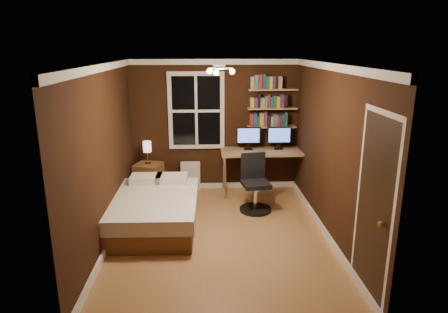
{
  "coord_description": "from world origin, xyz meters",
  "views": [
    {
      "loc": [
        -0.21,
        -5.44,
        2.72
      ],
      "look_at": [
        0.09,
        0.45,
        1.09
      ],
      "focal_mm": 32.0,
      "sensor_mm": 36.0,
      "label": 1
    }
  ],
  "objects_px": {
    "nightstand": "(149,178)",
    "desk_lamp": "(307,140)",
    "radiator": "(191,176)",
    "monitor_left": "(248,138)",
    "office_chair": "(255,189)",
    "monitor_right": "(279,138)",
    "desk": "(268,153)",
    "bedside_lamp": "(147,153)",
    "bed": "(154,210)"
  },
  "relations": [
    {
      "from": "bed",
      "to": "office_chair",
      "type": "relative_size",
      "value": 1.91
    },
    {
      "from": "desk",
      "to": "monitor_left",
      "type": "bearing_deg",
      "value": 166.43
    },
    {
      "from": "bed",
      "to": "office_chair",
      "type": "xyz_separation_m",
      "value": [
        1.64,
        0.57,
        0.1
      ]
    },
    {
      "from": "nightstand",
      "to": "radiator",
      "type": "bearing_deg",
      "value": 27.29
    },
    {
      "from": "desk",
      "to": "desk_lamp",
      "type": "bearing_deg",
      "value": -8.51
    },
    {
      "from": "office_chair",
      "to": "desk_lamp",
      "type": "bearing_deg",
      "value": 25.76
    },
    {
      "from": "monitor_left",
      "to": "office_chair",
      "type": "distance_m",
      "value": 1.14
    },
    {
      "from": "radiator",
      "to": "desk_lamp",
      "type": "distance_m",
      "value": 2.33
    },
    {
      "from": "bed",
      "to": "monitor_right",
      "type": "height_order",
      "value": "monitor_right"
    },
    {
      "from": "radiator",
      "to": "monitor_right",
      "type": "xyz_separation_m",
      "value": [
        1.69,
        -0.16,
        0.78
      ]
    },
    {
      "from": "monitor_left",
      "to": "monitor_right",
      "type": "distance_m",
      "value": 0.58
    },
    {
      "from": "desk",
      "to": "office_chair",
      "type": "bearing_deg",
      "value": -112.82
    },
    {
      "from": "bed",
      "to": "monitor_left",
      "type": "bearing_deg",
      "value": 43.81
    },
    {
      "from": "bed",
      "to": "bedside_lamp",
      "type": "xyz_separation_m",
      "value": [
        -0.28,
        1.49,
        0.53
      ]
    },
    {
      "from": "radiator",
      "to": "desk_lamp",
      "type": "height_order",
      "value": "desk_lamp"
    },
    {
      "from": "bedside_lamp",
      "to": "desk",
      "type": "height_order",
      "value": "bedside_lamp"
    },
    {
      "from": "radiator",
      "to": "desk",
      "type": "bearing_deg",
      "value": -9.49
    },
    {
      "from": "desk",
      "to": "bed",
      "type": "bearing_deg",
      "value": -144.94
    },
    {
      "from": "nightstand",
      "to": "bed",
      "type": "bearing_deg",
      "value": -62.91
    },
    {
      "from": "desk",
      "to": "nightstand",
      "type": "bearing_deg",
      "value": 177.53
    },
    {
      "from": "radiator",
      "to": "monitor_left",
      "type": "height_order",
      "value": "monitor_left"
    },
    {
      "from": "bedside_lamp",
      "to": "bed",
      "type": "bearing_deg",
      "value": -79.56
    },
    {
      "from": "nightstand",
      "to": "desk_lamp",
      "type": "distance_m",
      "value": 3.06
    },
    {
      "from": "bedside_lamp",
      "to": "monitor_right",
      "type": "distance_m",
      "value": 2.49
    },
    {
      "from": "bedside_lamp",
      "to": "monitor_left",
      "type": "distance_m",
      "value": 1.91
    },
    {
      "from": "bed",
      "to": "office_chair",
      "type": "bearing_deg",
      "value": 20.58
    },
    {
      "from": "radiator",
      "to": "nightstand",
      "type": "bearing_deg",
      "value": -169.36
    },
    {
      "from": "nightstand",
      "to": "monitor_left",
      "type": "bearing_deg",
      "value": 16.37
    },
    {
      "from": "office_chair",
      "to": "bed",
      "type": "bearing_deg",
      "value": -169.66
    },
    {
      "from": "nightstand",
      "to": "monitor_left",
      "type": "xyz_separation_m",
      "value": [
        1.9,
        -0.01,
        0.76
      ]
    },
    {
      "from": "bedside_lamp",
      "to": "nightstand",
      "type": "bearing_deg",
      "value": 0.0
    },
    {
      "from": "bed",
      "to": "monitor_right",
      "type": "distance_m",
      "value": 2.77
    },
    {
      "from": "bedside_lamp",
      "to": "desk_lamp",
      "type": "relative_size",
      "value": 0.99
    },
    {
      "from": "radiator",
      "to": "monitor_left",
      "type": "xyz_separation_m",
      "value": [
        1.11,
        -0.16,
        0.78
      ]
    },
    {
      "from": "monitor_left",
      "to": "monitor_right",
      "type": "xyz_separation_m",
      "value": [
        0.58,
        0.0,
        0.0
      ]
    },
    {
      "from": "bedside_lamp",
      "to": "monitor_right",
      "type": "relative_size",
      "value": 0.96
    },
    {
      "from": "bed",
      "to": "desk_lamp",
      "type": "distance_m",
      "value": 3.08
    },
    {
      "from": "monitor_left",
      "to": "bedside_lamp",
      "type": "bearing_deg",
      "value": 179.72
    },
    {
      "from": "nightstand",
      "to": "office_chair",
      "type": "bearing_deg",
      "value": -8.99
    },
    {
      "from": "bed",
      "to": "monitor_right",
      "type": "xyz_separation_m",
      "value": [
        2.2,
        1.48,
        0.79
      ]
    },
    {
      "from": "nightstand",
      "to": "office_chair",
      "type": "height_order",
      "value": "office_chair"
    },
    {
      "from": "monitor_right",
      "to": "bedside_lamp",
      "type": "bearing_deg",
      "value": 179.79
    },
    {
      "from": "radiator",
      "to": "monitor_left",
      "type": "bearing_deg",
      "value": -8.11
    },
    {
      "from": "radiator",
      "to": "monitor_left",
      "type": "relative_size",
      "value": 1.24
    },
    {
      "from": "monitor_left",
      "to": "desk_lamp",
      "type": "xyz_separation_m",
      "value": [
        1.06,
        -0.19,
        0.0
      ]
    },
    {
      "from": "desk",
      "to": "office_chair",
      "type": "height_order",
      "value": "office_chair"
    },
    {
      "from": "nightstand",
      "to": "desk_lamp",
      "type": "xyz_separation_m",
      "value": [
        2.96,
        -0.2,
        0.77
      ]
    },
    {
      "from": "nightstand",
      "to": "office_chair",
      "type": "xyz_separation_m",
      "value": [
        1.92,
        -0.92,
        0.08
      ]
    },
    {
      "from": "nightstand",
      "to": "desk",
      "type": "relative_size",
      "value": 0.33
    },
    {
      "from": "desk_lamp",
      "to": "monitor_left",
      "type": "bearing_deg",
      "value": 169.72
    }
  ]
}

